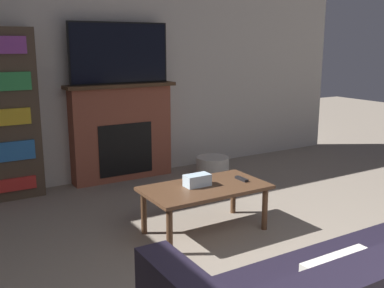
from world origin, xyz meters
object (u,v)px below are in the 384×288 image
object	(u,v)px
bookshelf	(7,115)
coffee_table	(205,192)
storage_basket	(213,166)
fireplace	(122,132)
tv	(120,53)

from	to	relation	value
bookshelf	coffee_table	bearing A→B (deg)	-55.07
coffee_table	storage_basket	xyz separation A→B (m)	(1.03, 1.43, -0.25)
fireplace	tv	world-z (taller)	tv
fireplace	bookshelf	distance (m)	1.29
fireplace	storage_basket	distance (m)	1.20
coffee_table	tv	bearing A→B (deg)	90.13
coffee_table	storage_basket	distance (m)	1.78
tv	coffee_table	distance (m)	2.12
tv	bookshelf	xyz separation A→B (m)	(-1.25, -0.00, -0.61)
tv	storage_basket	xyz separation A→B (m)	(1.03, -0.37, -1.38)
fireplace	coffee_table	size ratio (longest dim) A/B	1.23
coffee_table	bookshelf	distance (m)	2.26
fireplace	storage_basket	world-z (taller)	fireplace
tv	bookshelf	bearing A→B (deg)	-179.87
coffee_table	bookshelf	world-z (taller)	bookshelf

